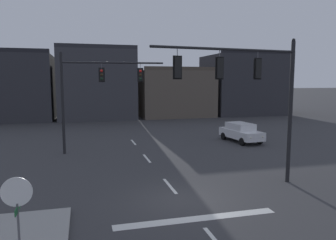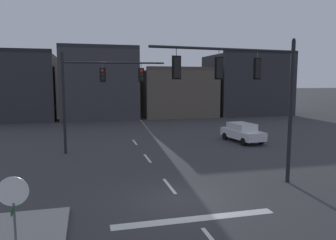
# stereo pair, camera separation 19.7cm
# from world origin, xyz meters

# --- Properties ---
(ground_plane) EXTENTS (400.00, 400.00, 0.00)m
(ground_plane) POSITION_xyz_m (0.00, 0.00, 0.00)
(ground_plane) COLOR #353538
(stop_bar_paint) EXTENTS (6.40, 0.50, 0.01)m
(stop_bar_paint) POSITION_xyz_m (0.00, -2.00, 0.00)
(stop_bar_paint) COLOR silver
(stop_bar_paint) RESTS_ON ground
(lane_centreline) EXTENTS (0.16, 26.40, 0.01)m
(lane_centreline) POSITION_xyz_m (0.00, 2.00, 0.00)
(lane_centreline) COLOR silver
(lane_centreline) RESTS_ON ground
(signal_mast_near_side) EXTENTS (7.51, 0.89, 7.30)m
(signal_mast_near_side) POSITION_xyz_m (3.75, 0.90, 5.04)
(signal_mast_near_side) COLOR black
(signal_mast_near_side) RESTS_ON ground
(signal_mast_far_side) EXTENTS (7.26, 0.89, 7.28)m
(signal_mast_far_side) POSITION_xyz_m (-3.45, 10.74, 4.82)
(signal_mast_far_side) COLOR black
(signal_mast_far_side) RESTS_ON ground
(stop_sign) EXTENTS (0.76, 0.64, 2.83)m
(stop_sign) POSITION_xyz_m (-5.74, -4.58, 2.14)
(stop_sign) COLOR #56565B
(stop_sign) RESTS_ON ground
(car_lot_nearside) EXTENTS (2.31, 4.60, 1.61)m
(car_lot_nearside) POSITION_xyz_m (9.01, 11.93, 0.86)
(car_lot_nearside) COLOR silver
(car_lot_nearside) RESTS_ON ground
(building_row) EXTENTS (45.65, 11.90, 9.85)m
(building_row) POSITION_xyz_m (4.29, 34.56, 4.29)
(building_row) COLOR #2D2D33
(building_row) RESTS_ON ground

